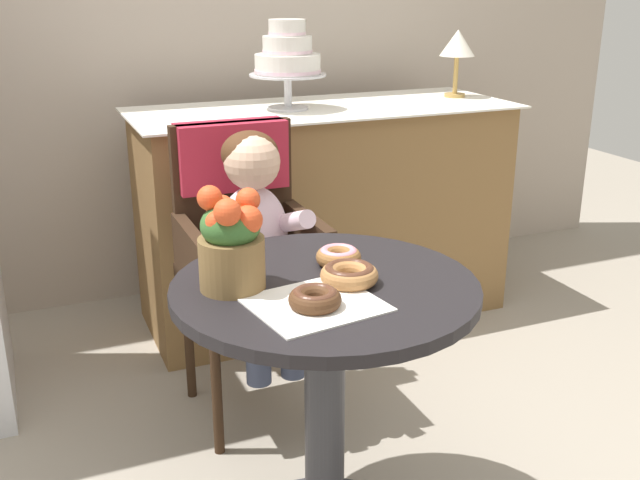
% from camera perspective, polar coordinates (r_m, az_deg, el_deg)
% --- Properties ---
extents(cafe_table, '(0.72, 0.72, 0.72)m').
position_cam_1_polar(cafe_table, '(1.82, 0.37, -9.45)').
color(cafe_table, black).
rests_on(cafe_table, ground).
extents(wicker_chair, '(0.42, 0.45, 0.95)m').
position_cam_1_polar(wicker_chair, '(2.42, -5.98, 1.29)').
color(wicker_chair, '#332114').
rests_on(wicker_chair, ground).
extents(seated_child, '(0.27, 0.32, 0.73)m').
position_cam_1_polar(seated_child, '(2.27, -4.86, 1.09)').
color(seated_child, silver).
rests_on(seated_child, ground).
extents(paper_napkin, '(0.30, 0.28, 0.00)m').
position_cam_1_polar(paper_napkin, '(1.61, -0.40, -4.91)').
color(paper_napkin, white).
rests_on(paper_napkin, cafe_table).
extents(donut_front, '(0.13, 0.13, 0.05)m').
position_cam_1_polar(donut_front, '(1.71, 2.25, -2.60)').
color(donut_front, '#AD7542').
rests_on(donut_front, cafe_table).
extents(donut_mid, '(0.11, 0.11, 0.04)m').
position_cam_1_polar(donut_mid, '(1.83, 1.42, -1.21)').
color(donut_mid, '#936033').
rests_on(donut_mid, cafe_table).
extents(donut_side, '(0.11, 0.11, 0.04)m').
position_cam_1_polar(donut_side, '(1.59, -0.39, -4.46)').
color(donut_side, '#4C2D19').
rests_on(donut_side, cafe_table).
extents(flower_vase, '(0.15, 0.16, 0.24)m').
position_cam_1_polar(flower_vase, '(1.67, -6.81, 0.04)').
color(flower_vase, brown).
rests_on(flower_vase, cafe_table).
extents(display_counter, '(1.56, 0.62, 0.90)m').
position_cam_1_polar(display_counter, '(3.15, 0.32, 2.12)').
color(display_counter, olive).
rests_on(display_counter, ground).
extents(tiered_cake_stand, '(0.30, 0.30, 0.34)m').
position_cam_1_polar(tiered_cake_stand, '(2.96, -2.50, 13.79)').
color(tiered_cake_stand, silver).
rests_on(tiered_cake_stand, display_counter).
extents(table_lamp, '(0.15, 0.15, 0.28)m').
position_cam_1_polar(table_lamp, '(3.34, 10.47, 14.39)').
color(table_lamp, '#B28C47').
rests_on(table_lamp, display_counter).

